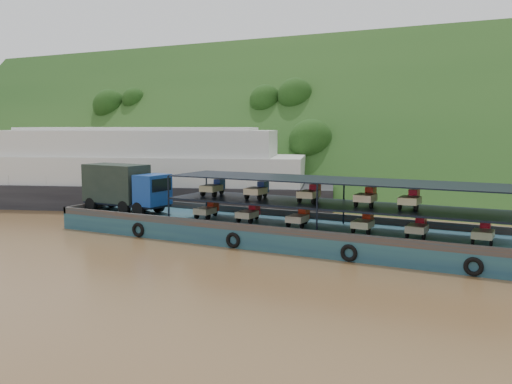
% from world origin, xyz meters
% --- Properties ---
extents(ground, '(160.00, 160.00, 0.00)m').
position_xyz_m(ground, '(0.00, 0.00, 0.00)').
color(ground, brown).
rests_on(ground, ground).
extents(hillside, '(140.00, 39.60, 39.60)m').
position_xyz_m(hillside, '(0.00, 36.00, 0.00)').
color(hillside, '#193C15').
rests_on(hillside, ground).
extents(cargo_barge, '(35.00, 7.18, 4.97)m').
position_xyz_m(cargo_barge, '(-0.80, 1.51, 1.24)').
color(cargo_barge, '#16344E').
rests_on(cargo_barge, ground).
extents(passenger_ferry, '(39.95, 22.60, 7.89)m').
position_xyz_m(passenger_ferry, '(-19.84, 11.31, 3.42)').
color(passenger_ferry, black).
rests_on(passenger_ferry, ground).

